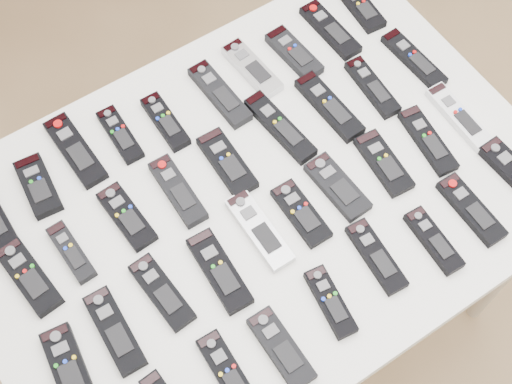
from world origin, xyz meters
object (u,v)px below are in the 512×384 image
remote_9 (362,8)px  remote_17 (372,87)px  remote_10 (29,277)px  remote_8 (330,30)px  remote_2 (75,150)px  remote_24 (301,213)px  remote_3 (120,135)px  remote_11 (71,252)px  remote_22 (219,271)px  table (256,208)px  remote_36 (471,209)px  remote_21 (162,292)px  remote_6 (252,69)px  remote_31 (230,376)px  remote_13 (178,191)px  remote_19 (68,367)px  remote_32 (281,348)px  remote_26 (384,163)px  remote_14 (227,163)px  remote_18 (414,59)px  remote_34 (376,256)px  remote_15 (280,127)px  remote_23 (259,230)px  remote_4 (165,122)px  remote_27 (428,141)px  remote_16 (329,106)px  remote_28 (459,117)px  remote_7 (294,54)px  remote_12 (127,217)px  remote_5 (220,94)px  remote_1 (38,186)px  remote_25 (337,187)px  remote_35 (434,241)px

remote_9 → remote_17: remote_17 is taller
remote_10 → remote_8: bearing=5.6°
remote_2 → remote_24: same height
remote_3 → remote_11: size_ratio=1.06×
remote_11 → remote_22: size_ratio=0.79×
table → remote_36: 0.46m
remote_9 → remote_21: same height
remote_6 → remote_31: (-0.43, -0.58, -0.00)m
remote_13 → remote_19: same height
remote_17 → remote_32: bearing=-139.4°
remote_26 → remote_32: bearing=-147.6°
remote_14 → table: bearing=-82.8°
remote_18 → remote_26: size_ratio=1.17×
remote_22 → remote_34: 0.32m
remote_15 → remote_23: bearing=-139.0°
remote_24 → remote_34: size_ratio=0.93×
remote_10 → remote_11: bearing=-4.6°
remote_4 → remote_31: 0.60m
remote_14 → remote_27: bearing=-24.8°
table → remote_6: (0.18, 0.28, 0.07)m
remote_16 → remote_28: 0.30m
remote_6 → remote_7: 0.11m
remote_12 → remote_21: (-0.02, -0.19, 0.00)m
remote_28 → remote_5: bearing=141.7°
remote_3 → remote_28: 0.77m
remote_7 → remote_10: (-0.77, -0.17, 0.00)m
remote_17 → remote_24: 0.37m
remote_14 → remote_23: (-0.03, -0.17, -0.00)m
remote_4 → remote_26: size_ratio=0.97×
remote_6 → remote_17: (0.20, -0.20, -0.00)m
remote_19 → remote_34: remote_19 is taller
remote_5 → remote_11: (-0.47, -0.17, -0.00)m
remote_22 → remote_24: size_ratio=1.17×
remote_3 → remote_26: (0.45, -0.39, 0.00)m
remote_28 → remote_9: bearing=89.9°
remote_13 → remote_24: bearing=-43.9°
remote_2 → remote_36: bearing=-45.2°
remote_6 → remote_32: bearing=-122.5°
remote_2 → remote_8: size_ratio=1.07×
remote_2 → remote_18: bearing=-17.5°
remote_8 → remote_36: (-0.04, -0.56, 0.00)m
remote_1 → remote_4: (0.31, -0.01, -0.00)m
remote_25 → remote_22: bearing=-178.1°
remote_7 → remote_10: bearing=-171.3°
remote_5 → remote_22: (-0.23, -0.37, 0.00)m
remote_31 → remote_35: size_ratio=1.19×
remote_12 → remote_35: bearing=-41.9°
remote_4 → remote_13: (-0.07, -0.17, 0.00)m
remote_7 → remote_27: size_ratio=0.90×
remote_11 → remote_21: 0.21m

